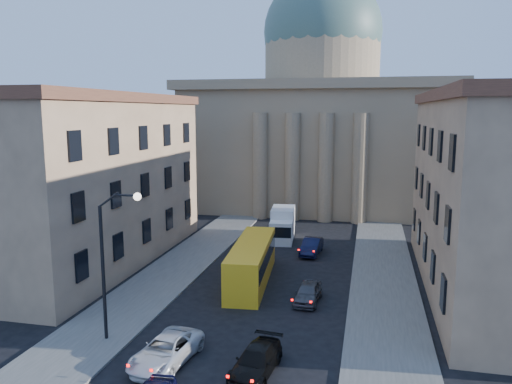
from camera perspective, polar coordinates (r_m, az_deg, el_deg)
sidewalk_left at (r=40.20m, az=-10.86°, el=-10.00°), size 5.00×60.00×0.15m
sidewalk_right at (r=37.08m, az=14.54°, el=-11.81°), size 5.00×60.00×0.15m
church at (r=72.47m, az=7.36°, el=8.13°), size 68.02×28.76×36.60m
building_left at (r=45.90m, az=-18.88°, el=1.51°), size 11.60×26.60×14.70m
building_right at (r=40.31m, az=26.98°, el=-0.02°), size 11.60×26.60×14.70m
street_lamp at (r=29.46m, az=-16.27°, el=-6.75°), size 2.62×0.44×8.83m
car_left_mid at (r=28.02m, az=-10.24°, el=-17.42°), size 2.98×5.36×1.42m
car_right_mid at (r=26.74m, az=0.01°, el=-18.76°), size 2.34×4.73×1.32m
car_right_far at (r=35.70m, az=5.96°, el=-11.36°), size 1.84×4.07×1.36m
car_right_distant at (r=47.01m, az=6.37°, el=-6.20°), size 1.86×4.57×1.47m
city_bus at (r=39.14m, az=-0.50°, el=-7.90°), size 3.47×11.22×3.11m
box_truck at (r=51.79m, az=3.04°, el=-3.81°), size 2.85×6.02×3.20m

